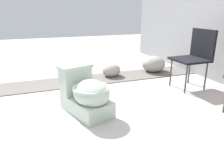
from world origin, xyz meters
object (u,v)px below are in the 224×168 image
Objects in this scene: folding_chair_left at (196,53)px; boulder_near at (111,70)px; boulder_far at (153,64)px; toilet at (86,94)px.

folding_chair_left is 1.37m from boulder_near.
boulder_near is at bearing -88.67° from boulder_far.
boulder_far is (-1.22, 1.55, -0.08)m from toilet.
boulder_far is at bearing 91.33° from boulder_near.
boulder_near is 0.83m from boulder_far.
boulder_near is 0.76× the size of boulder_far.
toilet reaches higher than boulder_far.
toilet is at bearing 8.78° from folding_chair_left.
boulder_far is (-0.02, 0.83, 0.04)m from boulder_near.
folding_chair_left is (-0.29, 1.67, 0.29)m from toilet.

